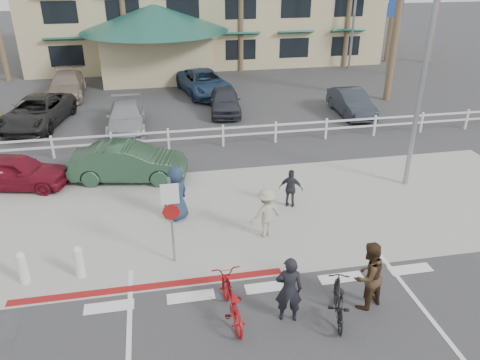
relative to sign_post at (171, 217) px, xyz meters
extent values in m
plane|color=#333335|center=(2.30, -2.20, -1.45)|extent=(140.00, 140.00, 0.00)
cube|color=gray|center=(2.30, 2.30, -1.44)|extent=(22.00, 7.00, 0.01)
cube|color=#333335|center=(2.30, 6.30, -1.45)|extent=(40.00, 5.00, 0.01)
cube|color=#333335|center=(2.30, 15.80, -1.45)|extent=(50.00, 16.00, 0.01)
cube|color=maroon|center=(-0.70, -1.00, -1.44)|extent=(7.00, 0.25, 0.02)
imported|color=#9C0C10|center=(1.17, -2.47, -0.93)|extent=(0.80, 2.01, 1.04)
imported|color=black|center=(2.47, -2.79, -0.59)|extent=(0.70, 0.54, 1.72)
imported|color=black|center=(3.64, -2.98, -0.94)|extent=(0.93, 1.76, 1.02)
imported|color=#3B2A19|center=(4.45, -2.69, -0.56)|extent=(1.06, 0.96, 1.78)
imported|color=#A6A48C|center=(2.81, 0.83, -0.66)|extent=(1.15, 0.87, 1.57)
imported|color=#2E2E34|center=(4.08, 2.44, -0.77)|extent=(0.86, 0.63, 1.36)
imported|color=#1E2F48|center=(0.27, 2.36, -0.53)|extent=(1.06, 1.03, 1.84)
imported|color=#23402C|center=(-1.32, 5.64, -0.74)|extent=(4.49, 2.23, 1.42)
imported|color=maroon|center=(-5.33, 5.74, -0.82)|extent=(3.93, 2.26, 1.26)
imported|color=black|center=(-5.89, 12.77, -0.73)|extent=(3.42, 5.58, 1.45)
imported|color=#94959A|center=(-1.56, 11.34, -0.81)|extent=(1.79, 4.41, 1.28)
imported|color=#292C35|center=(3.56, 13.11, -0.78)|extent=(2.00, 4.07, 1.34)
imported|color=#232930|center=(10.08, 11.53, -0.79)|extent=(1.51, 4.06, 1.33)
imported|color=gray|center=(-5.18, 17.99, -0.75)|extent=(2.14, 4.89, 1.40)
imported|color=navy|center=(2.92, 16.93, -0.73)|extent=(3.28, 5.53, 1.44)
camera|label=1|loc=(-0.24, -10.94, 6.35)|focal=35.00mm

